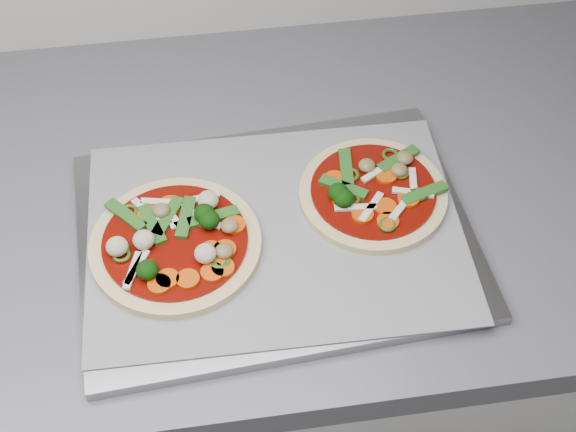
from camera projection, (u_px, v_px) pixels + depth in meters
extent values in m
cube|color=silver|center=(253.00, 375.00, 1.33)|extent=(3.60, 0.60, 0.86)
cube|color=#5C5B63|center=(240.00, 198.00, 0.98)|extent=(3.60, 0.60, 0.04)
cube|color=gray|center=(275.00, 235.00, 0.91)|extent=(0.46, 0.35, 0.01)
cube|color=gray|center=(275.00, 230.00, 0.90)|extent=(0.43, 0.31, 0.00)
cylinder|color=#E3C484|center=(176.00, 244.00, 0.88)|extent=(0.25, 0.25, 0.01)
cylinder|color=#6A0D00|center=(175.00, 241.00, 0.88)|extent=(0.21, 0.21, 0.00)
torus|color=#314B12|center=(120.00, 248.00, 0.87)|extent=(0.03, 0.03, 0.00)
cylinder|color=#E25702|center=(225.00, 249.00, 0.87)|extent=(0.03, 0.03, 0.00)
ellipsoid|color=#BCAF8E|center=(117.00, 246.00, 0.86)|extent=(0.03, 0.03, 0.02)
cube|color=silver|center=(199.00, 199.00, 0.91)|extent=(0.05, 0.02, 0.00)
cube|color=silver|center=(162.00, 202.00, 0.91)|extent=(0.05, 0.02, 0.00)
cylinder|color=#E25702|center=(159.00, 284.00, 0.84)|extent=(0.03, 0.03, 0.00)
ellipsoid|color=olive|center=(224.00, 251.00, 0.86)|extent=(0.02, 0.02, 0.01)
cube|color=#2C6621|center=(152.00, 224.00, 0.89)|extent=(0.03, 0.06, 0.00)
cylinder|color=#E25702|center=(188.00, 279.00, 0.84)|extent=(0.03, 0.03, 0.00)
cube|color=silver|center=(147.00, 212.00, 0.90)|extent=(0.03, 0.04, 0.00)
cube|color=silver|center=(133.00, 270.00, 0.85)|extent=(0.02, 0.05, 0.00)
cube|color=#2C6621|center=(168.00, 216.00, 0.89)|extent=(0.04, 0.06, 0.00)
ellipsoid|color=#BCAF8E|center=(208.00, 200.00, 0.90)|extent=(0.03, 0.03, 0.02)
ellipsoid|color=#BCAF8E|center=(144.00, 240.00, 0.86)|extent=(0.03, 0.03, 0.02)
cube|color=silver|center=(204.00, 218.00, 0.89)|extent=(0.04, 0.04, 0.00)
cylinder|color=#E25702|center=(169.00, 204.00, 0.91)|extent=(0.03, 0.03, 0.00)
cylinder|color=#E25702|center=(168.00, 279.00, 0.84)|extent=(0.03, 0.03, 0.00)
cube|color=#2C6621|center=(213.00, 217.00, 0.89)|extent=(0.06, 0.03, 0.00)
cube|color=silver|center=(191.00, 220.00, 0.89)|extent=(0.05, 0.02, 0.00)
torus|color=#314B12|center=(129.00, 211.00, 0.90)|extent=(0.02, 0.02, 0.00)
ellipsoid|color=#0B3707|center=(204.00, 213.00, 0.89)|extent=(0.03, 0.03, 0.02)
torus|color=#314B12|center=(147.00, 238.00, 0.87)|extent=(0.03, 0.03, 0.00)
cube|color=#2C6621|center=(126.00, 215.00, 0.90)|extent=(0.05, 0.05, 0.00)
torus|color=#314B12|center=(219.00, 262.00, 0.85)|extent=(0.03, 0.03, 0.00)
cylinder|color=#E25702|center=(223.00, 267.00, 0.85)|extent=(0.03, 0.03, 0.00)
ellipsoid|color=#0B3707|center=(209.00, 220.00, 0.88)|extent=(0.03, 0.03, 0.02)
cube|color=#2C6621|center=(186.00, 217.00, 0.89)|extent=(0.03, 0.06, 0.00)
ellipsoid|color=olive|center=(229.00, 226.00, 0.88)|extent=(0.02, 0.02, 0.01)
ellipsoid|color=olive|center=(161.00, 210.00, 0.89)|extent=(0.02, 0.02, 0.01)
ellipsoid|color=#BCAF8E|center=(205.00, 254.00, 0.85)|extent=(0.02, 0.02, 0.02)
cube|color=silver|center=(174.00, 219.00, 0.89)|extent=(0.03, 0.05, 0.00)
cube|color=silver|center=(137.00, 268.00, 0.85)|extent=(0.03, 0.05, 0.00)
ellipsoid|color=#0B3707|center=(147.00, 270.00, 0.84)|extent=(0.03, 0.03, 0.02)
cylinder|color=#E25702|center=(148.00, 214.00, 0.90)|extent=(0.03, 0.03, 0.00)
cylinder|color=#E25702|center=(211.00, 250.00, 0.86)|extent=(0.03, 0.03, 0.00)
torus|color=#314B12|center=(222.00, 262.00, 0.85)|extent=(0.02, 0.02, 0.00)
cylinder|color=#E25702|center=(204.00, 218.00, 0.89)|extent=(0.03, 0.03, 0.00)
cylinder|color=#E25702|center=(212.00, 272.00, 0.85)|extent=(0.03, 0.03, 0.00)
torus|color=#314B12|center=(122.00, 255.00, 0.86)|extent=(0.03, 0.03, 0.00)
ellipsoid|color=olive|center=(208.00, 222.00, 0.88)|extent=(0.03, 0.03, 0.01)
cylinder|color=#E25702|center=(235.00, 225.00, 0.89)|extent=(0.03, 0.03, 0.00)
cylinder|color=#E3C484|center=(373.00, 194.00, 0.93)|extent=(0.22, 0.22, 0.01)
cylinder|color=#6A0D00|center=(373.00, 190.00, 0.93)|extent=(0.19, 0.19, 0.00)
cube|color=#2C6621|center=(424.00, 193.00, 0.92)|extent=(0.06, 0.03, 0.00)
cube|color=silver|center=(378.00, 171.00, 0.94)|extent=(0.05, 0.03, 0.00)
ellipsoid|color=olive|center=(399.00, 170.00, 0.94)|extent=(0.02, 0.02, 0.01)
ellipsoid|color=#0B3707|center=(344.00, 198.00, 0.90)|extent=(0.03, 0.03, 0.02)
cylinder|color=#E25702|center=(408.00, 199.00, 0.91)|extent=(0.03, 0.03, 0.00)
torus|color=#314B12|center=(390.00, 155.00, 0.96)|extent=(0.02, 0.02, 0.00)
cube|color=silver|center=(413.00, 184.00, 0.93)|extent=(0.02, 0.05, 0.00)
ellipsoid|color=#0B3707|center=(338.00, 192.00, 0.91)|extent=(0.03, 0.03, 0.02)
cylinder|color=#E25702|center=(385.00, 207.00, 0.91)|extent=(0.03, 0.03, 0.00)
torus|color=#314B12|center=(418.00, 194.00, 0.92)|extent=(0.03, 0.03, 0.00)
cube|color=silver|center=(356.00, 208.00, 0.90)|extent=(0.05, 0.01, 0.00)
ellipsoid|color=olive|center=(405.00, 158.00, 0.95)|extent=(0.02, 0.02, 0.01)
torus|color=#314B12|center=(388.00, 225.00, 0.89)|extent=(0.03, 0.03, 0.00)
ellipsoid|color=olive|center=(367.00, 165.00, 0.94)|extent=(0.03, 0.03, 0.01)
cube|color=silver|center=(413.00, 193.00, 0.92)|extent=(0.05, 0.02, 0.00)
torus|color=#314B12|center=(401.00, 172.00, 0.94)|extent=(0.03, 0.03, 0.00)
cylinder|color=#E25702|center=(388.00, 221.00, 0.89)|extent=(0.03, 0.03, 0.00)
cylinder|color=#E25702|center=(342.00, 199.00, 0.91)|extent=(0.03, 0.03, 0.00)
cylinder|color=#E25702|center=(363.00, 214.00, 0.90)|extent=(0.03, 0.03, 0.00)
torus|color=#314B12|center=(351.00, 175.00, 0.94)|extent=(0.03, 0.03, 0.00)
cube|color=#2C6621|center=(346.00, 168.00, 0.94)|extent=(0.02, 0.06, 0.00)
cube|color=#2C6621|center=(398.00, 159.00, 0.95)|extent=(0.06, 0.04, 0.00)
cylinder|color=#E25702|center=(335.00, 179.00, 0.93)|extent=(0.03, 0.03, 0.00)
cube|color=#2C6621|center=(343.00, 187.00, 0.92)|extent=(0.06, 0.04, 0.00)
cube|color=silver|center=(371.00, 207.00, 0.90)|extent=(0.04, 0.04, 0.00)
cylinder|color=#E25702|center=(386.00, 176.00, 0.94)|extent=(0.03, 0.03, 0.00)
cube|color=silver|center=(401.00, 207.00, 0.90)|extent=(0.04, 0.04, 0.00)
torus|color=#314B12|center=(351.00, 199.00, 0.91)|extent=(0.02, 0.02, 0.00)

